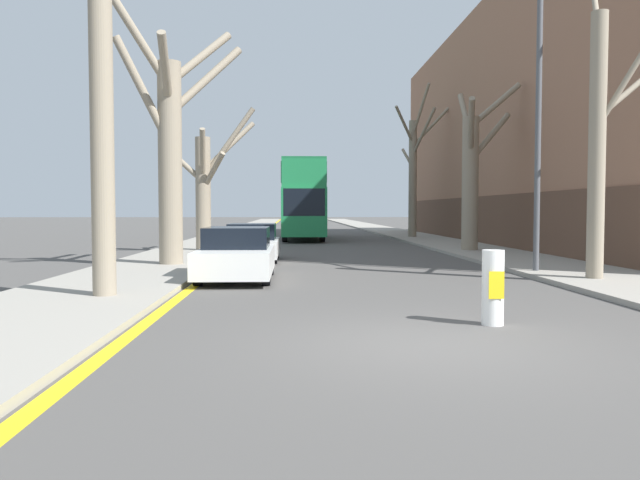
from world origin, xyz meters
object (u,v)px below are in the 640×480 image
(street_tree_left_2, at_px, (206,185))
(street_tree_left_0, at_px, (101,88))
(street_tree_right_2, at_px, (414,169))
(double_decker_bus, at_px, (303,196))
(street_tree_right_0, at_px, (600,133))
(parked_car_1, at_px, (252,243))
(street_tree_right_1, at_px, (472,173))
(parked_car_0, at_px, (237,255))
(lamp_post, at_px, (535,104))
(street_tree_left_1, at_px, (171,144))
(traffic_bollard, at_px, (493,288))

(street_tree_left_2, bearing_deg, street_tree_left_0, -90.46)
(street_tree_right_2, xyz_separation_m, double_decker_bus, (-6.98, -0.39, -1.70))
(street_tree_right_0, distance_m, parked_car_1, 11.81)
(street_tree_right_0, relative_size, street_tree_right_1, 1.23)
(parked_car_0, bearing_deg, lamp_post, 6.16)
(street_tree_right_1, xyz_separation_m, double_decker_bus, (-6.93, 12.49, -0.72))
(street_tree_right_0, bearing_deg, street_tree_left_1, 158.18)
(street_tree_right_0, distance_m, street_tree_right_2, 23.78)
(parked_car_0, bearing_deg, parked_car_1, 90.00)
(street_tree_right_2, relative_size, parked_car_1, 2.33)
(street_tree_right_1, xyz_separation_m, traffic_bollard, (-4.41, -16.41, -2.76))
(street_tree_left_2, relative_size, double_decker_bus, 0.57)
(street_tree_left_1, distance_m, street_tree_right_2, 22.35)
(street_tree_left_0, bearing_deg, parked_car_1, 76.61)
(street_tree_left_1, xyz_separation_m, parked_car_0, (2.34, -3.52, -3.20))
(double_decker_bus, bearing_deg, traffic_bollard, -85.02)
(street_tree_right_2, xyz_separation_m, parked_car_1, (-9.02, -16.72, -3.70))
(street_tree_right_2, height_order, double_decker_bus, street_tree_right_2)
(lamp_post, bearing_deg, street_tree_right_0, -64.73)
(street_tree_right_2, distance_m, lamp_post, 21.91)
(street_tree_left_0, xyz_separation_m, street_tree_left_2, (0.11, 13.91, -1.34))
(street_tree_left_0, height_order, street_tree_right_1, street_tree_left_0)
(street_tree_left_2, height_order, traffic_bollard, street_tree_left_2)
(street_tree_left_2, xyz_separation_m, double_decker_bus, (4.23, 12.07, -0.22))
(street_tree_left_1, height_order, parked_car_0, street_tree_left_1)
(street_tree_left_0, bearing_deg, street_tree_right_0, 13.01)
(street_tree_left_2, height_order, street_tree_right_0, street_tree_right_0)
(street_tree_right_1, bearing_deg, parked_car_1, -156.80)
(street_tree_left_1, relative_size, street_tree_right_2, 0.87)
(street_tree_left_1, distance_m, traffic_bollard, 12.62)
(street_tree_right_2, distance_m, double_decker_bus, 7.19)
(traffic_bollard, bearing_deg, street_tree_right_2, 81.34)
(street_tree_left_1, xyz_separation_m, parked_car_1, (2.34, 2.52, -3.22))
(lamp_post, relative_size, traffic_bollard, 7.18)
(street_tree_left_0, bearing_deg, street_tree_left_2, 89.54)
(street_tree_left_0, xyz_separation_m, street_tree_right_2, (11.32, 26.37, 0.14))
(street_tree_right_2, relative_size, double_decker_bus, 0.87)
(street_tree_right_1, xyz_separation_m, street_tree_right_2, (0.05, 12.88, 0.98))
(street_tree_left_1, xyz_separation_m, street_tree_right_1, (11.31, 6.36, -0.50))
(double_decker_bus, distance_m, lamp_post, 22.42)
(street_tree_right_2, height_order, parked_car_1, street_tree_right_2)
(street_tree_left_0, distance_m, street_tree_left_1, 7.14)
(traffic_bollard, bearing_deg, street_tree_right_1, 74.97)
(street_tree_right_1, bearing_deg, double_decker_bus, 119.01)
(street_tree_right_2, bearing_deg, parked_car_1, -118.35)
(street_tree_left_2, relative_size, traffic_bollard, 5.19)
(street_tree_left_2, bearing_deg, double_decker_bus, 70.69)
(street_tree_left_0, height_order, double_decker_bus, street_tree_left_0)
(street_tree_left_2, height_order, street_tree_right_1, street_tree_right_1)
(street_tree_right_1, bearing_deg, street_tree_right_0, -89.96)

